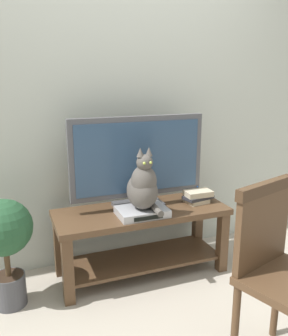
% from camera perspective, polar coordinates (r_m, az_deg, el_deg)
% --- Properties ---
extents(ground_plane, '(12.00, 12.00, 0.00)m').
position_cam_1_polar(ground_plane, '(2.50, 3.85, -21.91)').
color(ground_plane, '#ADA393').
extents(back_wall, '(7.00, 0.12, 2.80)m').
position_cam_1_polar(back_wall, '(2.89, -3.78, 12.84)').
color(back_wall, '#B7BCB2').
rests_on(back_wall, ground).
extents(tv_stand, '(1.28, 0.49, 0.52)m').
position_cam_1_polar(tv_stand, '(2.76, -0.38, -9.67)').
color(tv_stand, '#513823').
rests_on(tv_stand, ground).
extents(tv, '(1.01, 0.20, 0.68)m').
position_cam_1_polar(tv, '(2.65, -0.94, 1.29)').
color(tv, '#4C4C51').
rests_on(tv, tv_stand).
extents(media_box, '(0.35, 0.25, 0.05)m').
position_cam_1_polar(media_box, '(2.58, -0.29, -6.88)').
color(media_box, '#ADADB2').
rests_on(media_box, tv_stand).
extents(cat, '(0.21, 0.34, 0.45)m').
position_cam_1_polar(cat, '(2.50, -0.15, -2.90)').
color(cat, '#514C47').
rests_on(cat, media_box).
extents(wooden_chair, '(0.55, 0.55, 0.97)m').
position_cam_1_polar(wooden_chair, '(1.98, 20.61, -13.90)').
color(wooden_chair, '#513823').
rests_on(wooden_chair, ground).
extents(book_stack, '(0.25, 0.18, 0.10)m').
position_cam_1_polar(book_stack, '(2.86, 8.39, -4.43)').
color(book_stack, beige).
rests_on(book_stack, tv_stand).
extents(potted_plant, '(0.36, 0.36, 0.73)m').
position_cam_1_polar(potted_plant, '(2.50, -21.01, -10.32)').
color(potted_plant, '#47474C').
rests_on(potted_plant, ground).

